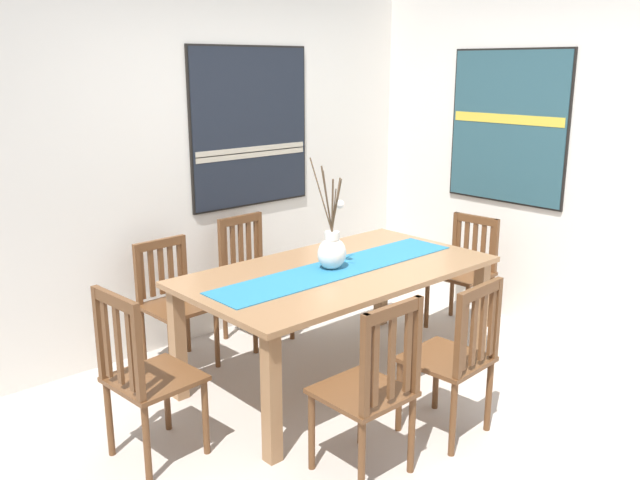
# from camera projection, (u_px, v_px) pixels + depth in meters

# --- Properties ---
(ground_plane) EXTENTS (6.40, 6.40, 0.03)m
(ground_plane) POSITION_uv_depth(u_px,v_px,m) (404.00, 411.00, 4.07)
(ground_plane) COLOR #B2A89E
(wall_back) EXTENTS (6.40, 0.12, 2.70)m
(wall_back) POSITION_uv_depth(u_px,v_px,m) (223.00, 157.00, 5.05)
(wall_back) COLOR silver
(wall_back) RESTS_ON ground_plane
(wall_side) EXTENTS (0.12, 6.40, 2.70)m
(wall_side) POSITION_uv_depth(u_px,v_px,m) (575.00, 160.00, 4.93)
(wall_side) COLOR silver
(wall_side) RESTS_ON ground_plane
(dining_table) EXTENTS (2.01, 1.09, 0.76)m
(dining_table) POSITION_uv_depth(u_px,v_px,m) (338.00, 282.00, 4.30)
(dining_table) COLOR #8E6642
(dining_table) RESTS_ON ground_plane
(table_runner) EXTENTS (1.84, 0.36, 0.01)m
(table_runner) POSITION_uv_depth(u_px,v_px,m) (338.00, 268.00, 4.27)
(table_runner) COLOR #236B93
(table_runner) RESTS_ON dining_table
(centerpiece_vase) EXTENTS (0.25, 0.30, 0.71)m
(centerpiece_vase) POSITION_uv_depth(u_px,v_px,m) (332.00, 250.00, 4.23)
(centerpiece_vase) COLOR silver
(centerpiece_vase) RESTS_ON dining_table
(chair_0) EXTENTS (0.43, 0.43, 0.88)m
(chair_0) POSITION_uv_depth(u_px,v_px,m) (173.00, 300.00, 4.55)
(chair_0) COLOR brown
(chair_0) RESTS_ON ground_plane
(chair_1) EXTENTS (0.45, 0.45, 0.96)m
(chair_1) POSITION_uv_depth(u_px,v_px,m) (145.00, 375.00, 3.43)
(chair_1) COLOR brown
(chair_1) RESTS_ON ground_plane
(chair_2) EXTENTS (0.44, 0.44, 0.93)m
(chair_2) POSITION_uv_depth(u_px,v_px,m) (252.00, 276.00, 5.02)
(chair_2) COLOR brown
(chair_2) RESTS_ON ground_plane
(chair_3) EXTENTS (0.44, 0.44, 0.92)m
(chair_3) POSITION_uv_depth(u_px,v_px,m) (455.00, 356.00, 3.67)
(chair_3) COLOR brown
(chair_3) RESTS_ON ground_plane
(chair_4) EXTENTS (0.42, 0.42, 0.96)m
(chair_4) POSITION_uv_depth(u_px,v_px,m) (371.00, 388.00, 3.29)
(chair_4) COLOR brown
(chair_4) RESTS_ON ground_plane
(chair_5) EXTENTS (0.45, 0.45, 0.88)m
(chair_5) POSITION_uv_depth(u_px,v_px,m) (465.00, 269.00, 5.25)
(chair_5) COLOR brown
(chair_5) RESTS_ON ground_plane
(painting_on_back_wall) EXTENTS (1.08, 0.05, 1.21)m
(painting_on_back_wall) POSITION_uv_depth(u_px,v_px,m) (250.00, 127.00, 5.09)
(painting_on_back_wall) COLOR black
(painting_on_side_wall) EXTENTS (0.05, 1.03, 1.19)m
(painting_on_side_wall) POSITION_uv_depth(u_px,v_px,m) (508.00, 127.00, 5.22)
(painting_on_side_wall) COLOR black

